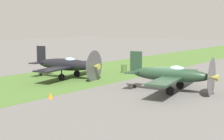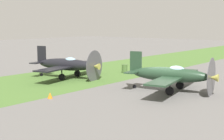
# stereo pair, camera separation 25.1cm
# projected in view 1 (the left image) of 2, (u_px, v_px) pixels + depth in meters

# --- Properties ---
(ground_plane) EXTENTS (160.00, 160.00, 0.00)m
(ground_plane) POSITION_uv_depth(u_px,v_px,m) (163.00, 89.00, 27.61)
(ground_plane) COLOR #605E5B
(grass_verge) EXTENTS (120.00, 11.00, 0.01)m
(grass_verge) POSITION_uv_depth(u_px,v_px,m) (70.00, 77.00, 33.93)
(grass_verge) COLOR #476B2D
(grass_verge) RESTS_ON ground
(airplane_lead) EXTENTS (8.91, 7.11, 3.15)m
(airplane_lead) POSITION_uv_depth(u_px,v_px,m) (172.00, 75.00, 26.52)
(airplane_lead) COLOR #233D28
(airplane_lead) RESTS_ON ground
(airplane_wingman) EXTENTS (8.92, 7.12, 3.16)m
(airplane_wingman) POSITION_uv_depth(u_px,v_px,m) (67.00, 65.00, 32.94)
(airplane_wingman) COLOR black
(airplane_wingman) RESTS_ON ground
(fuel_drum) EXTENTS (0.60, 0.60, 0.90)m
(fuel_drum) POSITION_uv_depth(u_px,v_px,m) (124.00, 69.00, 36.68)
(fuel_drum) COLOR #476633
(fuel_drum) RESTS_ON ground
(supply_crate) EXTENTS (1.20, 1.20, 0.64)m
(supply_crate) POSITION_uv_depth(u_px,v_px,m) (147.00, 73.00, 34.40)
(supply_crate) COLOR olive
(supply_crate) RESTS_ON ground
(runway_marker_cone) EXTENTS (0.36, 0.36, 0.44)m
(runway_marker_cone) POSITION_uv_depth(u_px,v_px,m) (51.00, 96.00, 24.17)
(runway_marker_cone) COLOR orange
(runway_marker_cone) RESTS_ON ground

